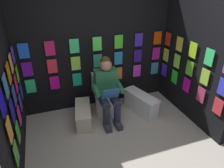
{
  "coord_description": "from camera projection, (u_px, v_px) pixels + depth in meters",
  "views": [
    {
      "loc": [
        0.98,
        1.78,
        2.38
      ],
      "look_at": [
        -0.01,
        -1.03,
        0.85
      ],
      "focal_mm": 33.08,
      "sensor_mm": 36.0,
      "label": 1
    }
  ],
  "objects": [
    {
      "name": "display_wall_left",
      "position": [
        196.0,
        53.0,
        3.54
      ],
      "size": [
        0.14,
        1.87,
        2.49
      ],
      "color": "black",
      "rests_on": "ground"
    },
    {
      "name": "comic_longbox_near",
      "position": [
        83.0,
        114.0,
        3.78
      ],
      "size": [
        0.4,
        0.76,
        0.31
      ],
      "rotation": [
        0.0,
        0.0,
        -0.18
      ],
      "color": "beige",
      "rests_on": "ground"
    },
    {
      "name": "display_wall_right",
      "position": [
        3.0,
        78.0,
        2.64
      ],
      "size": [
        0.14,
        1.87,
        2.49
      ],
      "color": "black",
      "rests_on": "ground"
    },
    {
      "name": "comic_longbox_far",
      "position": [
        141.0,
        103.0,
        4.08
      ],
      "size": [
        0.46,
        0.82,
        0.37
      ],
      "rotation": [
        0.0,
        0.0,
        0.28
      ],
      "color": "silver",
      "rests_on": "ground"
    },
    {
      "name": "display_wall_back",
      "position": [
        96.0,
        46.0,
        3.92
      ],
      "size": [
        3.03,
        0.14,
        2.49
      ],
      "color": "black",
      "rests_on": "ground"
    },
    {
      "name": "person_reading",
      "position": [
        107.0,
        90.0,
        3.69
      ],
      "size": [
        0.53,
        0.69,
        1.19
      ],
      "rotation": [
        0.0,
        0.0,
        -0.04
      ],
      "color": "#286B42",
      "rests_on": "ground"
    },
    {
      "name": "toilet",
      "position": [
        104.0,
        97.0,
        4.01
      ],
      "size": [
        0.41,
        0.56,
        0.77
      ],
      "rotation": [
        0.0,
        0.0,
        -0.04
      ],
      "color": "white",
      "rests_on": "ground"
    }
  ]
}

